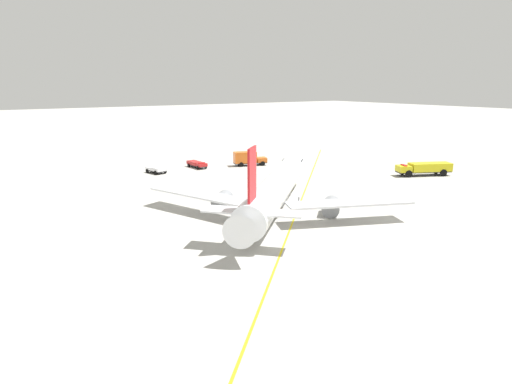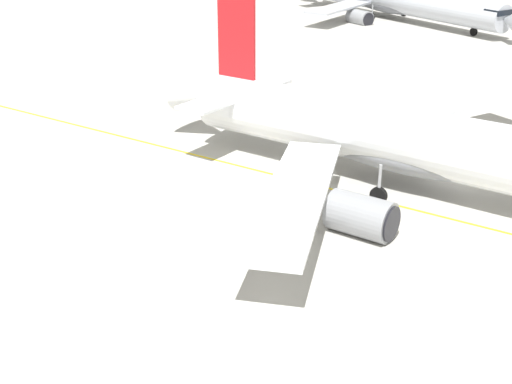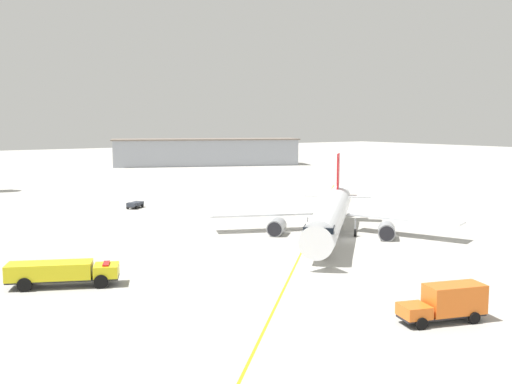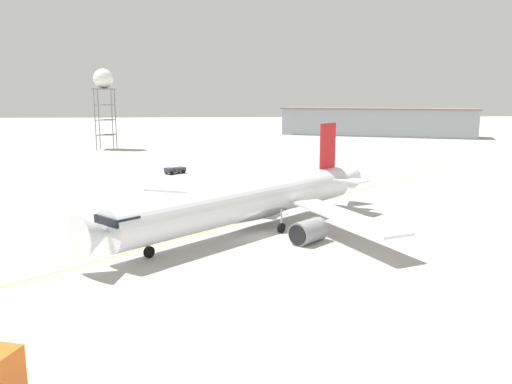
# 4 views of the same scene
# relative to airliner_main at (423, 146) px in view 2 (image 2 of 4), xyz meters

# --- Properties ---
(ground_plane) EXTENTS (600.00, 600.00, 0.00)m
(ground_plane) POSITION_rel_airliner_main_xyz_m (2.75, 0.68, -3.09)
(ground_plane) COLOR #ADAAA3
(airliner_main) EXTENTS (30.97, 32.13, 11.25)m
(airliner_main) POSITION_rel_airliner_main_xyz_m (0.00, 0.00, 0.00)
(airliner_main) COLOR white
(airliner_main) RESTS_ON ground_plane
(airliner_secondary) EXTENTS (29.62, 43.14, 11.11)m
(airliner_secondary) POSITION_rel_airliner_main_xyz_m (22.44, 62.39, -0.44)
(airliner_secondary) COLOR #B2B7C1
(airliner_secondary) RESTS_ON ground_plane
(taxiway_centreline) EXTENTS (93.33, 93.22, 0.01)m
(taxiway_centreline) POSITION_rel_airliner_main_xyz_m (-5.12, 0.82, -3.09)
(taxiway_centreline) COLOR yellow
(taxiway_centreline) RESTS_ON ground_plane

